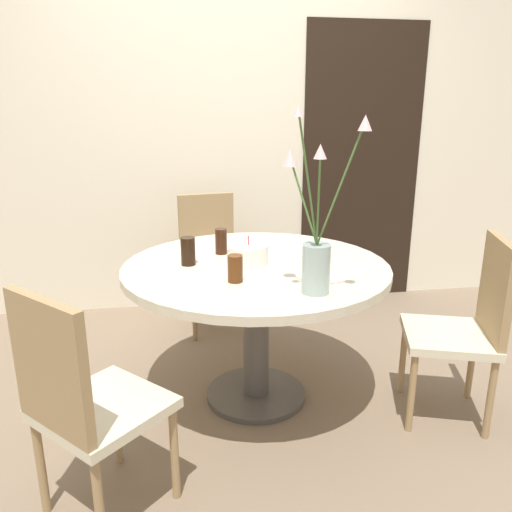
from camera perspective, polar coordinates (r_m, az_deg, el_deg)
ground_plane at (r=2.72m, az=0.00°, el=-15.70°), size 16.00×16.00×0.00m
wall_back at (r=3.68m, az=-3.42°, el=14.15°), size 8.00×0.05×2.60m
doorway_panel at (r=3.90m, az=11.93°, el=9.91°), size 0.90×0.01×2.05m
dining_table at (r=2.45m, az=0.00°, el=-3.83°), size 1.29×1.29×0.73m
chair_left_flank at (r=3.40m, az=-5.24°, el=0.25°), size 0.46×0.46×0.90m
chair_near_front at (r=1.86m, az=-19.23°, el=-15.03°), size 0.57×0.57×0.90m
chair_right_flank at (r=2.54m, az=23.08°, el=-6.81°), size 0.50×0.50×0.90m
birthday_cake at (r=2.41m, az=-0.87°, el=0.21°), size 0.19×0.19×0.14m
flower_vase at (r=1.98m, az=6.87°, el=1.01°), size 0.28×0.23×0.74m
side_plate at (r=2.57m, az=6.67°, el=0.23°), size 0.18×0.18×0.01m
drink_glass_0 at (r=2.40m, az=-7.77°, el=0.55°), size 0.07×0.07×0.14m
drink_glass_1 at (r=2.57m, az=-4.01°, el=1.69°), size 0.06×0.06×0.13m
drink_glass_2 at (r=2.15m, az=-2.40°, el=-1.44°), size 0.07×0.07×0.12m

